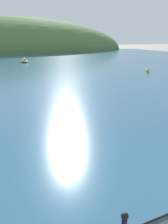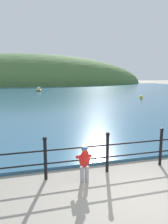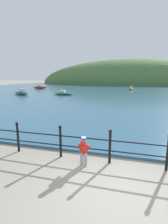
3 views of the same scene
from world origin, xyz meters
The scene contains 7 objects.
ground_plane centered at (0.00, 0.00, 0.00)m, with size 200.00×200.00×0.00m, color gray.
water centered at (0.00, 32.00, 0.05)m, with size 80.00×60.00×0.10m, color #2D5B7A.
far_hillside centered at (0.00, 68.08, 0.00)m, with size 73.50×40.43×18.70m.
iron_railing centered at (-0.34, 1.50, 0.64)m, with size 10.92×0.12×1.21m.
child_in_coat centered at (-1.15, 1.10, 0.60)m, with size 0.38×0.37×1.00m.
boat_white_sailboat centered at (-0.05, 34.02, 0.32)m, with size 1.27×2.19×0.69m.
mooring_buoy centered at (10.61, 18.44, 0.30)m, with size 0.40×0.40×0.40m, color yellow.
Camera 2 is at (-2.64, -4.18, 2.83)m, focal length 35.00 mm.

